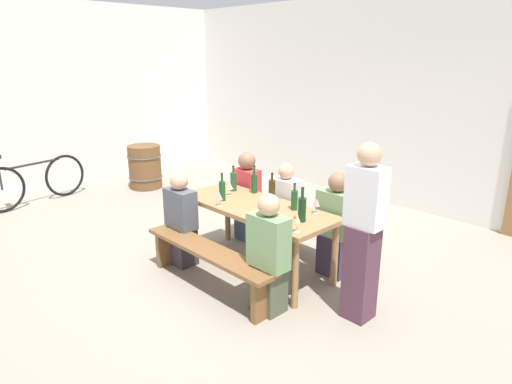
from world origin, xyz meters
TOP-DOWN VIEW (x-y plane):
  - ground_plane at (0.00, 0.00)m, footprint 24.00×24.00m
  - back_wall at (0.00, 3.22)m, footprint 14.00×0.20m
  - side_wall at (-4.91, 0.00)m, footprint 0.20×6.84m
  - tasting_table at (0.00, 0.00)m, footprint 1.84×0.74m
  - bench_near at (0.00, -0.67)m, footprint 1.74×0.30m
  - bench_far at (0.00, 0.67)m, footprint 1.74×0.30m
  - wine_bottle_0 at (-0.02, 0.27)m, footprint 0.07×0.07m
  - wine_bottle_1 at (-0.34, 0.31)m, footprint 0.07×0.07m
  - wine_bottle_2 at (-0.57, 0.18)m, footprint 0.08×0.08m
  - wine_bottle_3 at (0.66, -0.02)m, footprint 0.08×0.08m
  - wine_bottle_4 at (-0.39, -0.15)m, footprint 0.07×0.07m
  - wine_bottle_5 at (0.38, 0.19)m, footprint 0.07×0.07m
  - wine_glass_0 at (-0.47, 0.03)m, footprint 0.08×0.08m
  - wine_glass_1 at (-0.27, -0.29)m, footprint 0.08×0.08m
  - wine_glass_2 at (0.61, 0.27)m, footprint 0.07×0.07m
  - wine_glass_3 at (0.81, -0.26)m, footprint 0.06×0.06m
  - seated_guest_near_0 at (-0.67, -0.52)m, footprint 0.38×0.24m
  - seated_guest_near_1 at (0.70, -0.52)m, footprint 0.39×0.24m
  - seated_guest_far_0 at (-0.70, 0.52)m, footprint 0.33×0.24m
  - seated_guest_far_1 at (-0.04, 0.52)m, footprint 0.35×0.24m
  - seated_guest_far_2 at (0.69, 0.52)m, footprint 0.42×0.24m
  - standing_host at (1.35, -0.01)m, footprint 0.32×0.24m
  - wine_barrel at (-3.68, 0.80)m, footprint 0.60×0.60m
  - parked_bicycle_0 at (-4.10, -0.94)m, footprint 0.37×1.72m

SIDE VIEW (x-z plane):
  - ground_plane at x=0.00m, z-range 0.00..0.00m
  - bench_near at x=0.00m, z-range 0.12..0.57m
  - bench_far at x=0.00m, z-range 0.12..0.57m
  - parked_bicycle_0 at x=-4.10m, z-range -0.08..0.82m
  - wine_barrel at x=-3.68m, z-range 0.00..0.77m
  - seated_guest_near_0 at x=-0.67m, z-range -0.03..1.06m
  - seated_guest_far_1 at x=-0.04m, z-range -0.03..1.09m
  - seated_guest_far_2 at x=0.69m, z-range -0.03..1.12m
  - seated_guest_near_1 at x=0.70m, z-range -0.03..1.12m
  - seated_guest_far_0 at x=-0.70m, z-range -0.01..1.14m
  - tasting_table at x=0.00m, z-range 0.29..1.04m
  - standing_host at x=1.35m, z-range -0.01..1.62m
  - wine_glass_1 at x=-0.27m, z-range 0.78..0.94m
  - wine_glass_0 at x=-0.47m, z-range 0.78..0.93m
  - wine_bottle_5 at x=0.38m, z-range 0.72..1.01m
  - wine_glass_2 at x=0.61m, z-range 0.78..0.94m
  - wine_bottle_4 at x=-0.39m, z-range 0.71..1.02m
  - wine_bottle_2 at x=-0.57m, z-range 0.72..1.02m
  - wine_bottle_0 at x=-0.02m, z-range 0.71..1.02m
  - wine_bottle_1 at x=-0.34m, z-range 0.71..1.04m
  - wine_glass_3 at x=0.81m, z-range 0.79..0.97m
  - wine_bottle_3 at x=0.66m, z-range 0.70..1.05m
  - back_wall at x=0.00m, z-range 0.00..3.20m
  - side_wall at x=-4.91m, z-range 0.00..3.20m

